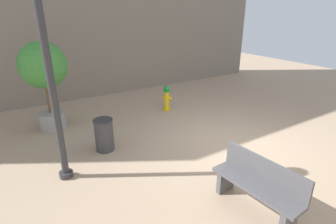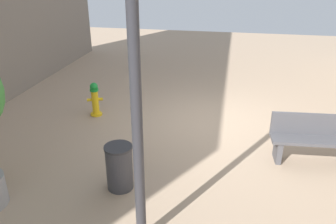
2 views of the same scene
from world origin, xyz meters
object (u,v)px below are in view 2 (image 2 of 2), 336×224
fire_hydrant (95,99)px  street_lamp (135,65)px  bench_near (313,138)px  trash_bin (119,167)px

fire_hydrant → street_lamp: street_lamp is taller
bench_near → fire_hydrant: bearing=-13.6°
fire_hydrant → street_lamp: size_ratio=0.21×
bench_near → trash_bin: bearing=24.7°
fire_hydrant → trash_bin: (-1.58, 2.77, -0.03)m
fire_hydrant → bench_near: bearing=166.4°
fire_hydrant → bench_near: bench_near is taller
street_lamp → trash_bin: bearing=-58.1°
bench_near → trash_bin: bench_near is taller
bench_near → trash_bin: size_ratio=2.02×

